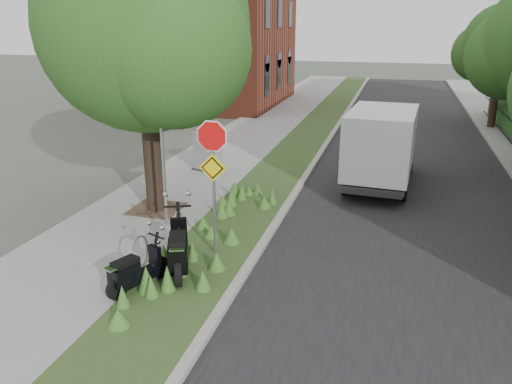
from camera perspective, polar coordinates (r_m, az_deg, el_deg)
ground at (r=10.85m, az=1.33°, el=-9.68°), size 120.00×120.00×0.00m
sidewalk_near at (r=20.97m, az=-3.07°, el=4.77°), size 3.50×60.00×0.12m
verge at (r=20.27m, az=4.33°, el=4.24°), size 2.00×60.00×0.12m
kerb_near at (r=20.10m, az=7.13°, el=4.04°), size 0.20×60.00×0.13m
road at (r=19.92m, az=17.12°, el=3.01°), size 7.00×60.00×0.01m
kerb_far at (r=20.33m, az=27.01°, el=2.24°), size 0.20×60.00×0.13m
street_tree_main at (r=13.70m, az=-12.78°, el=16.87°), size 6.21×5.54×7.66m
bare_post at (r=12.72m, az=-10.64°, el=4.63°), size 0.08×0.08×4.00m
bike_hoop at (r=11.05m, az=-13.24°, el=-6.78°), size 0.06×0.78×0.77m
sign_assembly at (r=10.89m, az=-4.96°, el=3.59°), size 0.94×0.08×3.22m
brick_building at (r=33.41m, az=-5.22°, el=17.23°), size 9.40×10.40×8.30m
far_tree_c at (r=27.68m, az=26.23°, el=14.55°), size 4.37×3.89×5.93m
scooter_near at (r=10.63m, az=-8.83°, el=-7.05°), size 0.95×1.88×0.94m
scooter_far at (r=10.22m, az=-13.96°, el=-9.17°), size 0.73×1.49×0.74m
box_truck at (r=16.81m, az=14.20°, el=5.45°), size 2.22×4.98×2.20m
utility_cabinet at (r=17.89m, az=-5.50°, el=4.57°), size 1.18×0.97×1.36m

